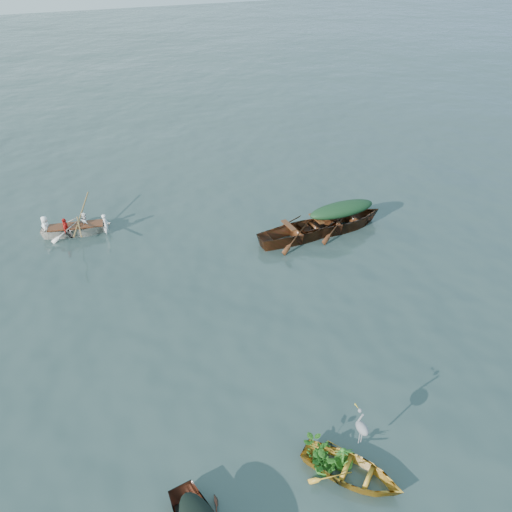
% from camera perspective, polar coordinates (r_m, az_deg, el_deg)
% --- Properties ---
extents(ground, '(140.00, 140.00, 0.00)m').
position_cam_1_polar(ground, '(14.85, 7.59, -8.14)').
color(ground, '#2E403D').
rests_on(ground, ground).
extents(yellow_dinghy, '(2.62, 2.89, 0.71)m').
position_cam_1_polar(yellow_dinghy, '(11.82, 10.78, -23.51)').
color(yellow_dinghy, orange).
rests_on(yellow_dinghy, ground).
extents(green_tarp_boat, '(5.00, 1.65, 1.20)m').
position_cam_1_polar(green_tarp_boat, '(19.60, 9.54, 3.04)').
color(green_tarp_boat, '#4F2712').
rests_on(green_tarp_boat, ground).
extents(open_wooden_boat, '(4.90, 1.67, 1.16)m').
position_cam_1_polar(open_wooden_boat, '(18.81, 5.25, 1.99)').
color(open_wooden_boat, '#542715').
rests_on(open_wooden_boat, ground).
extents(rowed_boat, '(3.73, 1.76, 0.82)m').
position_cam_1_polar(rowed_boat, '(20.19, -19.69, 2.38)').
color(rowed_boat, white).
rests_on(rowed_boat, ground).
extents(green_tarp_cover, '(2.75, 0.91, 0.52)m').
position_cam_1_polar(green_tarp_cover, '(19.18, 9.78, 5.25)').
color(green_tarp_cover, '#16361D').
rests_on(green_tarp_cover, green_tarp_boat).
extents(thwart_benches, '(2.46, 0.98, 0.04)m').
position_cam_1_polar(thwart_benches, '(18.50, 5.34, 3.58)').
color(thwart_benches, '#4A2511').
rests_on(thwart_benches, open_wooden_boat).
extents(heron, '(0.47, 0.49, 0.92)m').
position_cam_1_polar(heron, '(11.48, 11.95, -19.08)').
color(heron, gray).
rests_on(heron, yellow_dinghy).
extents(dinghy_weeds, '(1.10, 1.14, 0.60)m').
position_cam_1_polar(dinghy_weeds, '(11.37, 8.42, -20.65)').
color(dinghy_weeds, '#246119').
rests_on(dinghy_weeds, yellow_dinghy).
extents(rowers, '(2.66, 1.45, 0.76)m').
position_cam_1_polar(rowers, '(19.82, -20.11, 4.32)').
color(rowers, silver).
rests_on(rowers, rowed_boat).
extents(oars, '(1.10, 2.67, 0.06)m').
position_cam_1_polar(oars, '(19.98, -19.92, 3.45)').
color(oars, brown).
rests_on(oars, rowed_boat).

